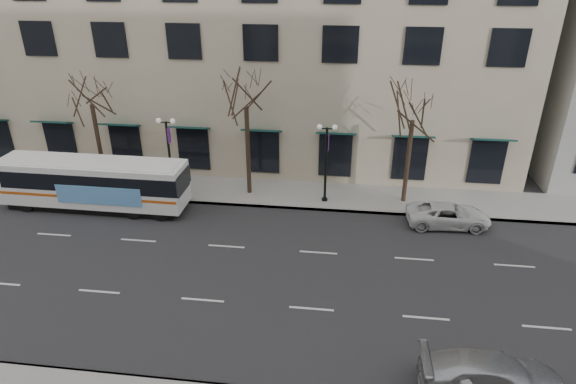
% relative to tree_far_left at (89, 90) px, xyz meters
% --- Properties ---
extents(ground, '(160.00, 160.00, 0.00)m').
position_rel_tree_far_left_xyz_m(ground, '(10.00, -8.80, -6.70)').
color(ground, black).
rests_on(ground, ground).
extents(sidewalk_far, '(80.00, 4.00, 0.15)m').
position_rel_tree_far_left_xyz_m(sidewalk_far, '(15.00, 0.20, -6.62)').
color(sidewalk_far, gray).
rests_on(sidewalk_far, ground).
extents(tree_far_left, '(3.60, 3.60, 8.34)m').
position_rel_tree_far_left_xyz_m(tree_far_left, '(0.00, 0.00, 0.00)').
color(tree_far_left, black).
rests_on(tree_far_left, ground).
extents(tree_far_mid, '(3.60, 3.60, 8.55)m').
position_rel_tree_far_left_xyz_m(tree_far_mid, '(10.00, 0.00, 0.21)').
color(tree_far_mid, black).
rests_on(tree_far_mid, ground).
extents(tree_far_right, '(3.60, 3.60, 8.06)m').
position_rel_tree_far_left_xyz_m(tree_far_right, '(20.00, 0.00, -0.28)').
color(tree_far_right, black).
rests_on(tree_far_right, ground).
extents(lamp_post_left, '(1.22, 0.45, 5.21)m').
position_rel_tree_far_left_xyz_m(lamp_post_left, '(5.01, -0.60, -3.75)').
color(lamp_post_left, black).
rests_on(lamp_post_left, ground).
extents(lamp_post_right, '(1.22, 0.45, 5.21)m').
position_rel_tree_far_left_xyz_m(lamp_post_right, '(15.01, -0.60, -3.75)').
color(lamp_post_right, black).
rests_on(lamp_post_right, ground).
extents(city_bus, '(11.61, 2.67, 3.14)m').
position_rel_tree_far_left_xyz_m(city_bus, '(0.95, -3.00, -4.98)').
color(city_bus, white).
rests_on(city_bus, ground).
extents(silver_car, '(5.19, 2.14, 1.50)m').
position_rel_tree_far_left_xyz_m(silver_car, '(21.74, -14.90, -5.95)').
color(silver_car, '#A3A6AB').
rests_on(silver_car, ground).
extents(white_pickup, '(4.89, 2.46, 1.33)m').
position_rel_tree_far_left_xyz_m(white_pickup, '(22.29, -2.60, -6.03)').
color(white_pickup, silver).
rests_on(white_pickup, ground).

